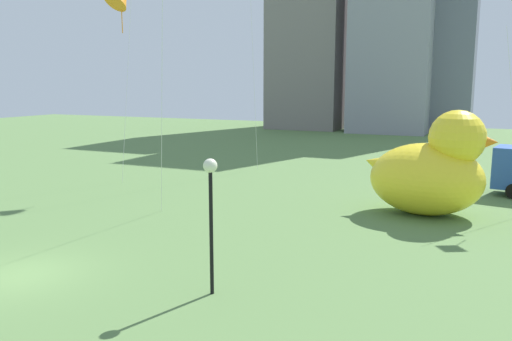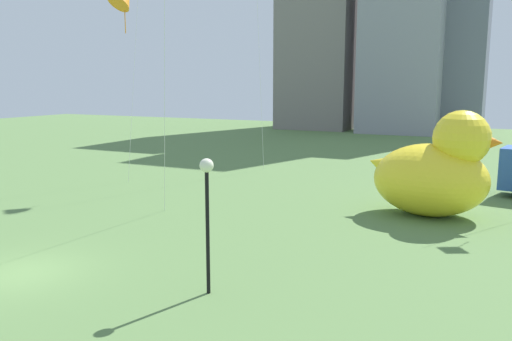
{
  "view_description": "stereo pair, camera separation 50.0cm",
  "coord_description": "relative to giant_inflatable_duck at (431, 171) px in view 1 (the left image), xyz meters",
  "views": [
    {
      "loc": [
        14.28,
        -11.96,
        6.51
      ],
      "look_at": [
        6.09,
        6.1,
        3.13
      ],
      "focal_mm": 36.12,
      "sensor_mm": 36.0,
      "label": 1
    },
    {
      "loc": [
        14.73,
        -11.75,
        6.51
      ],
      "look_at": [
        6.09,
        6.1,
        3.13
      ],
      "focal_mm": 36.12,
      "sensor_mm": 36.0,
      "label": 2
    }
  ],
  "objects": [
    {
      "name": "lamppost",
      "position": [
        -5.1,
        -13.1,
        0.96
      ],
      "size": [
        0.43,
        0.43,
        4.28
      ],
      "color": "black",
      "rests_on": "ground"
    },
    {
      "name": "city_skyline",
      "position": [
        -12.55,
        47.15,
        15.53
      ],
      "size": [
        27.1,
        16.28,
        38.75
      ],
      "color": "gray",
      "rests_on": "ground"
    },
    {
      "name": "giant_inflatable_duck",
      "position": [
        0.0,
        0.0,
        0.0
      ],
      "size": [
        6.34,
        4.07,
        5.25
      ],
      "color": "yellow",
      "rests_on": "ground"
    },
    {
      "name": "ground_plane",
      "position": [
        -11.82,
        -14.46,
        -2.24
      ],
      "size": [
        140.0,
        140.0,
        0.0
      ],
      "primitive_type": "plane",
      "color": "#587B43"
    }
  ]
}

